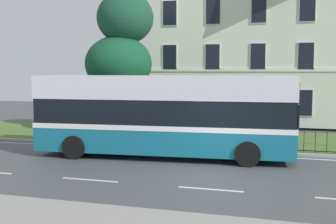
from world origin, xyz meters
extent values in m
cube|color=#44474A|center=(0.00, 0.00, -0.03)|extent=(60.00, 56.00, 0.06)
cube|color=silver|center=(0.00, 3.65, 0.00)|extent=(54.00, 0.14, 0.01)
cube|color=silver|center=(-4.00, -1.80, 0.00)|extent=(2.00, 0.12, 0.01)
cube|color=silver|center=(0.00, -1.80, 0.00)|extent=(2.00, 0.12, 0.01)
cube|color=#9E9E99|center=(0.00, 4.12, 0.06)|extent=(57.00, 0.24, 0.12)
cube|color=#4C6A2F|center=(0.00, 7.29, 0.06)|extent=(57.00, 6.09, 0.12)
cube|color=silver|center=(1.74, 16.92, 4.64)|extent=(16.71, 9.25, 9.03)
cube|color=white|center=(1.74, 12.26, 3.60)|extent=(16.71, 0.06, 0.20)
cube|color=#2D333D|center=(1.74, 12.25, 1.22)|extent=(1.10, 0.06, 2.20)
cube|color=white|center=(-5.23, 12.25, 1.65)|extent=(0.97, 0.04, 1.63)
cube|color=black|center=(-5.23, 12.23, 1.65)|extent=(0.87, 0.03, 1.53)
cube|color=white|center=(-2.44, 12.25, 1.65)|extent=(0.97, 0.04, 1.63)
cube|color=black|center=(-2.44, 12.23, 1.65)|extent=(0.87, 0.03, 1.53)
cube|color=white|center=(0.35, 12.25, 1.65)|extent=(0.97, 0.04, 1.63)
cube|color=black|center=(0.35, 12.23, 1.65)|extent=(0.87, 0.03, 1.53)
cube|color=white|center=(3.13, 12.25, 1.65)|extent=(0.97, 0.04, 1.63)
cube|color=black|center=(3.13, 12.23, 1.65)|extent=(0.87, 0.03, 1.53)
cube|color=white|center=(-5.23, 12.25, 4.43)|extent=(0.97, 0.04, 1.63)
cube|color=black|center=(-5.23, 12.23, 4.43)|extent=(0.87, 0.03, 1.53)
cube|color=white|center=(-2.44, 12.25, 4.43)|extent=(0.97, 0.04, 1.63)
cube|color=black|center=(-2.44, 12.23, 4.43)|extent=(0.87, 0.03, 1.53)
cube|color=white|center=(0.35, 12.25, 4.43)|extent=(0.97, 0.04, 1.63)
cube|color=black|center=(0.35, 12.23, 4.43)|extent=(0.87, 0.03, 1.53)
cube|color=white|center=(3.13, 12.25, 4.43)|extent=(0.97, 0.04, 1.63)
cube|color=black|center=(3.13, 12.23, 4.43)|extent=(0.87, 0.03, 1.53)
cube|color=white|center=(-5.23, 12.25, 7.21)|extent=(0.97, 0.04, 1.63)
cube|color=black|center=(-5.23, 12.23, 7.21)|extent=(0.87, 0.03, 1.53)
cube|color=white|center=(-2.44, 12.25, 7.21)|extent=(0.97, 0.04, 1.63)
cube|color=black|center=(-2.44, 12.23, 7.21)|extent=(0.87, 0.03, 1.53)
cube|color=white|center=(0.35, 12.25, 7.21)|extent=(0.97, 0.04, 1.63)
cube|color=black|center=(0.35, 12.23, 7.21)|extent=(0.87, 0.03, 1.53)
cube|color=white|center=(3.13, 12.25, 7.21)|extent=(0.97, 0.04, 1.63)
cube|color=black|center=(3.13, 12.23, 7.21)|extent=(0.87, 0.03, 1.53)
cube|color=black|center=(1.74, 4.40, 1.07)|extent=(18.70, 0.04, 0.04)
cube|color=black|center=(1.74, 4.40, 0.20)|extent=(18.70, 0.04, 0.04)
cylinder|color=black|center=(-7.61, 4.40, 0.59)|extent=(0.02, 0.02, 0.95)
cylinder|color=black|center=(-7.16, 4.40, 0.59)|extent=(0.02, 0.02, 0.95)
cylinder|color=black|center=(-6.70, 4.40, 0.59)|extent=(0.02, 0.02, 0.95)
cylinder|color=black|center=(-6.24, 4.40, 0.59)|extent=(0.02, 0.02, 0.95)
cylinder|color=black|center=(-5.79, 4.40, 0.59)|extent=(0.02, 0.02, 0.95)
cylinder|color=black|center=(-5.33, 4.40, 0.59)|extent=(0.02, 0.02, 0.95)
cylinder|color=black|center=(-4.88, 4.40, 0.59)|extent=(0.02, 0.02, 0.95)
cylinder|color=black|center=(-4.42, 4.40, 0.59)|extent=(0.02, 0.02, 0.95)
cylinder|color=black|center=(-3.96, 4.40, 0.59)|extent=(0.02, 0.02, 0.95)
cylinder|color=black|center=(-3.51, 4.40, 0.59)|extent=(0.02, 0.02, 0.95)
cylinder|color=black|center=(-3.05, 4.40, 0.59)|extent=(0.02, 0.02, 0.95)
cylinder|color=black|center=(-2.60, 4.40, 0.59)|extent=(0.02, 0.02, 0.95)
cylinder|color=black|center=(-2.14, 4.40, 0.59)|extent=(0.02, 0.02, 0.95)
cylinder|color=black|center=(-1.68, 4.40, 0.59)|extent=(0.02, 0.02, 0.95)
cylinder|color=black|center=(-1.23, 4.40, 0.59)|extent=(0.02, 0.02, 0.95)
cylinder|color=black|center=(-0.77, 4.40, 0.59)|extent=(0.02, 0.02, 0.95)
cylinder|color=black|center=(-0.31, 4.40, 0.59)|extent=(0.02, 0.02, 0.95)
cylinder|color=black|center=(0.14, 4.40, 0.59)|extent=(0.02, 0.02, 0.95)
cylinder|color=black|center=(0.60, 4.40, 0.59)|extent=(0.02, 0.02, 0.95)
cylinder|color=black|center=(1.05, 4.40, 0.59)|extent=(0.02, 0.02, 0.95)
cylinder|color=black|center=(1.51, 4.40, 0.59)|extent=(0.02, 0.02, 0.95)
cylinder|color=black|center=(1.97, 4.40, 0.59)|extent=(0.02, 0.02, 0.95)
cylinder|color=black|center=(2.42, 4.40, 0.59)|extent=(0.02, 0.02, 0.95)
cylinder|color=black|center=(2.88, 4.40, 0.59)|extent=(0.02, 0.02, 0.95)
cylinder|color=black|center=(3.33, 4.40, 0.59)|extent=(0.02, 0.02, 0.95)
cylinder|color=black|center=(3.79, 4.40, 0.59)|extent=(0.02, 0.02, 0.95)
cylinder|color=#423328|center=(-6.58, 7.14, 1.09)|extent=(0.42, 0.42, 1.95)
ellipsoid|color=#174932|center=(-6.36, 6.98, 1.48)|extent=(3.87, 3.87, 2.87)
ellipsoid|color=#14492E|center=(-6.66, 7.14, 3.93)|extent=(3.60, 3.60, 3.00)
ellipsoid|color=#194531|center=(-6.35, 7.38, 6.38)|extent=(3.05, 3.05, 2.79)
cube|color=#166681|center=(-2.74, 2.47, 0.82)|extent=(10.63, 3.22, 1.12)
cube|color=white|center=(-2.74, 2.47, 1.34)|extent=(10.65, 3.24, 0.20)
cube|color=black|center=(-2.74, 2.47, 1.90)|extent=(10.55, 3.17, 1.05)
cube|color=silver|center=(-2.74, 2.47, 2.89)|extent=(10.63, 3.22, 0.93)
cube|color=black|center=(2.50, 2.87, 1.85)|extent=(0.21, 2.05, 0.97)
cube|color=black|center=(2.50, 2.87, 2.85)|extent=(0.19, 1.76, 0.60)
cylinder|color=silver|center=(2.44, 3.65, 0.48)|extent=(0.05, 0.20, 0.20)
cylinder|color=silver|center=(2.56, 2.09, 0.48)|extent=(0.05, 0.20, 0.20)
cylinder|color=black|center=(0.62, 3.90, 0.48)|extent=(0.98, 0.37, 0.96)
cylinder|color=black|center=(0.79, 1.56, 0.48)|extent=(0.98, 0.37, 0.96)
cylinder|color=black|center=(-6.28, 3.38, 0.48)|extent=(0.98, 0.37, 0.96)
cylinder|color=black|center=(-6.10, 1.05, 0.48)|extent=(0.98, 0.37, 0.96)
camera|label=1|loc=(2.20, -14.18, 3.60)|focal=45.30mm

